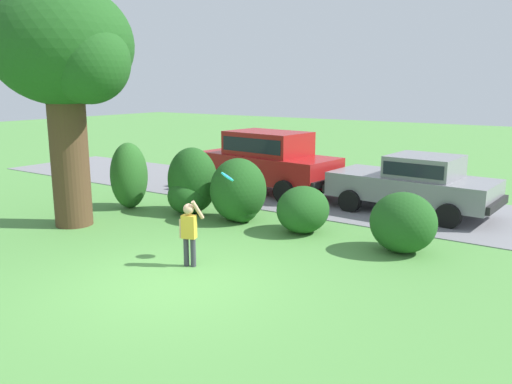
# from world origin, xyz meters

# --- Properties ---
(ground_plane) EXTENTS (80.00, 80.00, 0.00)m
(ground_plane) POSITION_xyz_m (0.00, 0.00, 0.00)
(ground_plane) COLOR #518E42
(driveway_strip) EXTENTS (28.00, 4.40, 0.02)m
(driveway_strip) POSITION_xyz_m (0.00, 7.48, 0.01)
(driveway_strip) COLOR slate
(driveway_strip) RESTS_ON ground
(oak_tree_large) EXTENTS (3.45, 3.26, 5.64)m
(oak_tree_large) POSITION_xyz_m (-4.48, 1.55, 4.00)
(oak_tree_large) COLOR #513823
(oak_tree_large) RESTS_ON ground
(shrub_near_tree) EXTENTS (0.92, 1.09, 1.81)m
(shrub_near_tree) POSITION_xyz_m (-4.79, 3.48, 0.91)
(shrub_near_tree) COLOR #286023
(shrub_near_tree) RESTS_ON ground
(shrub_centre_left) EXTENTS (1.38, 1.37, 1.74)m
(shrub_centre_left) POSITION_xyz_m (-3.00, 4.01, 0.76)
(shrub_centre_left) COLOR #1E511C
(shrub_centre_left) RESTS_ON ground
(shrub_centre) EXTENTS (1.40, 1.40, 1.58)m
(shrub_centre) POSITION_xyz_m (-1.45, 4.01, 0.73)
(shrub_centre) COLOR #1E511C
(shrub_centre) RESTS_ON ground
(shrub_centre_right) EXTENTS (1.18, 1.32, 1.08)m
(shrub_centre_right) POSITION_xyz_m (0.36, 4.03, 0.54)
(shrub_centre_right) COLOR #1E511C
(shrub_centre_right) RESTS_ON ground
(shrub_far_end) EXTENTS (1.34, 1.27, 1.24)m
(shrub_far_end) POSITION_xyz_m (2.73, 3.93, 0.62)
(shrub_far_end) COLOR #1E511C
(shrub_far_end) RESTS_ON ground
(parked_sedan) EXTENTS (4.50, 2.30, 1.56)m
(parked_sedan) POSITION_xyz_m (1.89, 7.30, 0.85)
(parked_sedan) COLOR gray
(parked_sedan) RESTS_ON ground
(parked_suv) EXTENTS (4.86, 2.46, 1.92)m
(parked_suv) POSITION_xyz_m (-2.81, 7.41, 1.08)
(parked_suv) COLOR maroon
(parked_suv) RESTS_ON ground
(child_thrower) EXTENTS (0.40, 0.35, 1.29)m
(child_thrower) POSITION_xyz_m (-0.28, 0.85, 0.72)
(child_thrower) COLOR #383842
(child_thrower) RESTS_ON ground
(frisbee) EXTENTS (0.31, 0.27, 0.25)m
(frisbee) POSITION_xyz_m (0.05, 1.60, 1.64)
(frisbee) COLOR #1EB7B2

